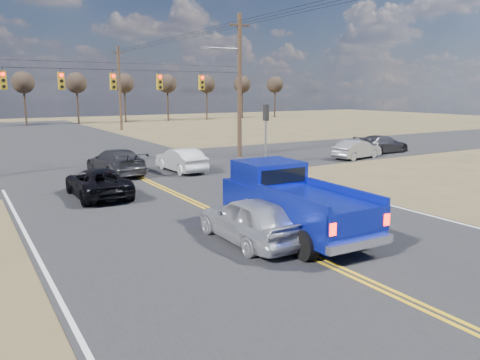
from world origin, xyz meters
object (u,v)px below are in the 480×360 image
black_suv (98,183)px  cross_car_east_near (357,149)px  cross_car_east_far (382,144)px  white_car_queue (181,160)px  silver_suv (250,220)px  pickup_truck (291,202)px  dgrey_car_queue (116,162)px

black_suv → cross_car_east_near: size_ratio=1.17×
black_suv → cross_car_east_far: (22.79, 4.03, 0.04)m
white_car_queue → cross_car_east_far: 16.76m
cross_car_east_near → silver_suv: bearing=117.2°
pickup_truck → black_suv: bearing=116.0°
cross_car_east_near → cross_car_east_far: bearing=-80.8°
silver_suv → cross_car_east_near: bearing=-144.1°
silver_suv → cross_car_east_far: 24.18m
silver_suv → cross_car_east_near: 20.27m
pickup_truck → black_suv: size_ratio=1.32×
black_suv → cross_car_east_far: 23.14m
black_suv → cross_car_east_far: size_ratio=0.98×
pickup_truck → cross_car_east_near: bearing=40.4°
dgrey_car_queue → cross_car_east_far: (20.37, -1.27, -0.05)m
dgrey_car_queue → cross_car_east_near: 16.68m
cross_car_east_far → cross_car_east_near: bearing=105.0°
white_car_queue → silver_suv: bearing=73.0°
pickup_truck → cross_car_east_near: (14.88, 11.82, -0.46)m
dgrey_car_queue → cross_car_east_near: dgrey_car_queue is taller
pickup_truck → silver_suv: 1.65m
black_suv → white_car_queue: size_ratio=1.10×
white_car_queue → dgrey_car_queue: size_ratio=0.84×
white_car_queue → dgrey_car_queue: bearing=-17.0°
cross_car_east_near → black_suv: bearing=90.0°
silver_suv → cross_car_east_near: silver_suv is taller
cross_car_east_near → cross_car_east_far: 4.07m
white_car_queue → cross_car_east_near: white_car_queue is taller
silver_suv → white_car_queue: size_ratio=1.02×
pickup_truck → cross_car_east_far: pickup_truck is taller
white_car_queue → cross_car_east_near: bearing=171.5°
white_car_queue → cross_car_east_far: size_ratio=0.89×
silver_suv → white_car_queue: silver_suv is taller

